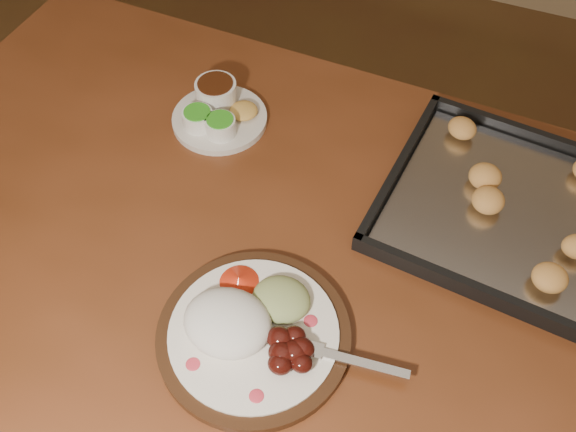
% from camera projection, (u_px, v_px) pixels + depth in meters
% --- Properties ---
extents(ground, '(4.00, 4.00, 0.00)m').
position_uv_depth(ground, '(244.00, 414.00, 1.62)').
color(ground, brown).
rests_on(ground, ground).
extents(dining_table, '(1.53, 0.94, 0.75)m').
position_uv_depth(dining_table, '(285.00, 278.00, 1.10)').
color(dining_table, brown).
rests_on(dining_table, ground).
extents(dinner_plate, '(0.36, 0.28, 0.06)m').
position_uv_depth(dinner_plate, '(251.00, 328.00, 0.91)').
color(dinner_plate, '#311A0D').
rests_on(dinner_plate, dining_table).
extents(condiment_saucer, '(0.18, 0.18, 0.06)m').
position_uv_depth(condiment_saucer, '(218.00, 111.00, 1.17)').
color(condiment_saucer, beige).
rests_on(condiment_saucer, dining_table).
extents(baking_tray, '(0.53, 0.41, 0.05)m').
position_uv_depth(baking_tray, '(540.00, 220.00, 1.03)').
color(baking_tray, black).
rests_on(baking_tray, dining_table).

